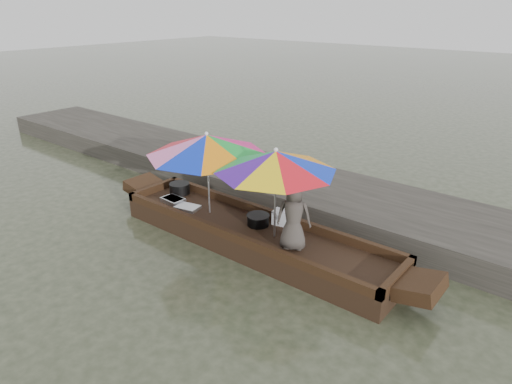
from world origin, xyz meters
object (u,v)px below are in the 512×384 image
Objects in this scene: boat_hull at (252,237)px; umbrella_bow at (208,174)px; vendor at (294,216)px; charcoal_grill at (258,220)px; supply_bag at (281,217)px; cooking_pot at (180,188)px; umbrella_stern at (275,194)px; tray_crayfish at (173,200)px; tray_scallop at (187,208)px.

boat_hull is 1.41m from umbrella_bow.
charcoal_grill is at bearing -42.27° from vendor.
umbrella_bow is (-1.98, 0.13, 0.21)m from vendor.
supply_bag reaches higher than boat_hull.
cooking_pot is 1.08× the size of charcoal_grill.
umbrella_stern is (1.52, 0.00, 0.00)m from umbrella_bow.
tray_crayfish is 0.39× the size of vendor.
umbrella_stern is (1.95, 0.16, 0.74)m from tray_scallop.
cooking_pot reaches higher than tray_crayfish.
boat_hull is 2.71× the size of umbrella_stern.
umbrella_stern reaches higher than tray_scallop.
cooking_pot reaches higher than boat_hull.
supply_bag is (0.29, 0.45, 0.30)m from boat_hull.
umbrella_bow is at bearing 19.99° from tray_scallop.
vendor reaches higher than charcoal_grill.
tray_crayfish is at bearing -177.15° from umbrella_stern.
boat_hull is at bearing 3.57° from tray_crayfish.
supply_bag reaches higher than tray_scallop.
cooking_pot is 0.82m from tray_scallop.
tray_crayfish is 2.29m from supply_bag.
boat_hull is 4.73× the size of vendor.
tray_scallop is 2.47m from vendor.
charcoal_grill is at bearing 8.21° from tray_crayfish.
vendor is (3.11, -0.41, 0.46)m from cooking_pot.
tray_crayfish is 0.20× the size of umbrella_bow.
tray_scallop is at bearing -32.28° from cooking_pot.
umbrella_stern is (2.65, -0.28, 0.67)m from cooking_pot.
tray_crayfish is 1.16× the size of charcoal_grill.
boat_hull is at bearing 6.15° from tray_scallop.
charcoal_grill is at bearing 8.66° from umbrella_bow.
boat_hull is 12.91× the size of cooking_pot.
cooking_pot is 1.48× the size of supply_bag.
tray_crayfish is at bearing -165.58° from supply_bag.
umbrella_bow reaches higher than tray_crayfish.
vendor reaches higher than supply_bag.
umbrella_stern is at bearing 4.65° from tray_scallop.
charcoal_grill is at bearing -135.07° from supply_bag.
boat_hull is 1.49m from tray_scallop.
tray_scallop is 1.51m from charcoal_grill.
vendor is 1.99m from umbrella_bow.
supply_bag is (2.46, 0.17, 0.02)m from cooking_pot.
supply_bag is 0.14× the size of umbrella_stern.
umbrella_bow is (-1.04, -0.16, 0.68)m from charcoal_grill.
cooking_pot is at bearing 147.72° from tray_scallop.
supply_bag is at bearing 14.42° from tray_crayfish.
umbrella_bow is at bearing 180.00° from boat_hull.
boat_hull is at bearing 0.00° from umbrella_bow.
charcoal_grill is (-0.00, 0.16, 0.27)m from boat_hull.
vendor reaches higher than boat_hull.
boat_hull is 0.62m from supply_bag.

